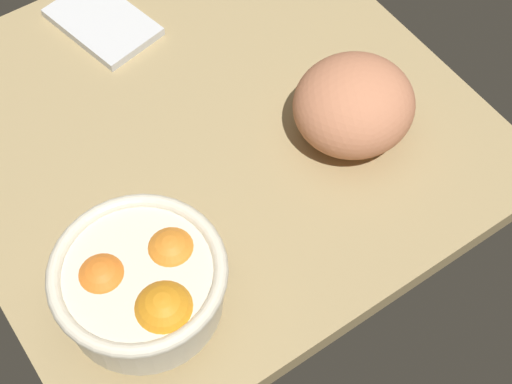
% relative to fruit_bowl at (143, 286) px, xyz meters
% --- Properties ---
extents(ground_plane, '(0.67, 0.67, 0.03)m').
position_rel_fruit_bowl_xyz_m(ground_plane, '(0.19, -0.20, -0.08)').
color(ground_plane, tan).
extents(fruit_bowl, '(0.19, 0.19, 0.11)m').
position_rel_fruit_bowl_xyz_m(fruit_bowl, '(0.00, 0.00, 0.00)').
color(fruit_bowl, beige).
rests_on(fruit_bowl, ground).
extents(bread_loaf, '(0.16, 0.16, 0.11)m').
position_rel_fruit_bowl_xyz_m(bread_loaf, '(0.07, -0.35, -0.01)').
color(bread_loaf, tan).
rests_on(bread_loaf, ground).
extents(napkin_folded, '(0.17, 0.13, 0.01)m').
position_rel_fruit_bowl_xyz_m(napkin_folded, '(0.43, -0.17, -0.06)').
color(napkin_folded, silver).
rests_on(napkin_folded, ground).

